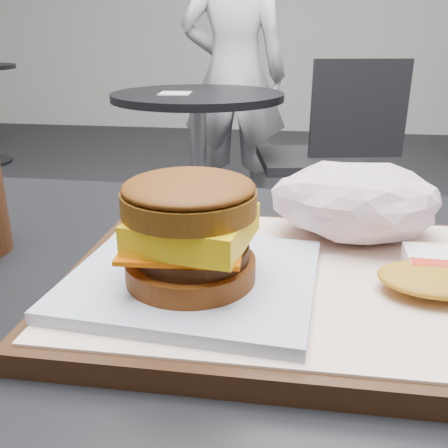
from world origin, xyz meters
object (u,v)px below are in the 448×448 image
breakfast_sandwich (191,242)px  neighbor_table (198,142)px  neighbor_chair (326,149)px  serving_tray (294,283)px  crumpled_wrapper (356,201)px  patron (234,75)px

breakfast_sandwich → neighbor_table: 1.75m
breakfast_sandwich → neighbor_chair: breakfast_sandwich is taller
neighbor_table → neighbor_chair: neighbor_chair is taller
serving_tray → crumpled_wrapper: (0.06, 0.09, 0.05)m
breakfast_sandwich → crumpled_wrapper: (0.13, 0.13, -0.00)m
serving_tray → crumpled_wrapper: size_ratio=2.37×
breakfast_sandwich → crumpled_wrapper: breakfast_sandwich is taller
breakfast_sandwich → crumpled_wrapper: bearing=44.2°
crumpled_wrapper → neighbor_chair: 1.71m
breakfast_sandwich → crumpled_wrapper: 0.19m
serving_tray → breakfast_sandwich: (-0.08, -0.04, 0.05)m
neighbor_table → patron: (0.06, 0.67, 0.22)m
crumpled_wrapper → patron: (-0.40, 2.24, -0.06)m
crumpled_wrapper → neighbor_chair: (0.07, 1.68, -0.32)m
neighbor_chair → patron: 0.77m
breakfast_sandwich → patron: bearing=96.5°
patron → breakfast_sandwich: bearing=93.5°
serving_tray → breakfast_sandwich: size_ratio=1.87×
breakfast_sandwich → serving_tray: bearing=26.2°
crumpled_wrapper → breakfast_sandwich: bearing=-135.8°
serving_tray → neighbor_table: bearing=104.0°
neighbor_table → breakfast_sandwich: bearing=-78.9°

